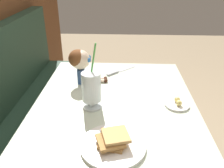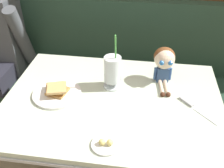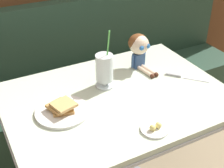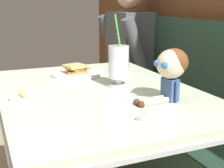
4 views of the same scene
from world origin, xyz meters
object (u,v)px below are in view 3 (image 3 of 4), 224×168
Objects in this scene: seated_doll at (139,46)px; milkshake_glass at (104,69)px; toast_plate at (62,110)px; butter_saucer at (155,129)px; butter_knife at (180,76)px.

milkshake_glass is at bearing -160.16° from seated_doll.
seated_doll is (0.54, 0.21, 0.11)m from toast_plate.
butter_saucer is at bearing -44.67° from toast_plate.
butter_saucer reaches higher than butter_knife.
toast_plate is 1.34× the size of butter_knife.
seated_doll is (0.26, 0.10, 0.03)m from milkshake_glass.
toast_plate is 1.12× the size of seated_doll.
butter_saucer is (0.30, -0.30, -0.01)m from toast_plate.
seated_doll is at bearing 65.28° from butter_saucer.
seated_doll is (0.23, 0.51, 0.12)m from butter_saucer.
butter_knife is 0.83× the size of seated_doll.
seated_doll is at bearing 21.10° from toast_plate.
milkshake_glass reaches higher than butter_saucer.
toast_plate is 2.08× the size of butter_saucer.
toast_plate reaches higher than butter_saucer.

